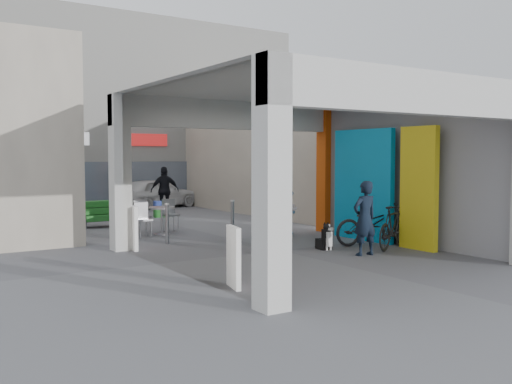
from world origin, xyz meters
TOP-DOWN VIEW (x-y plane):
  - ground at (0.00, 0.00)m, footprint 90.00×90.00m
  - arcade_canopy at (0.54, -0.82)m, footprint 6.40×6.45m
  - far_building at (-0.00, 13.99)m, footprint 18.00×4.08m
  - plaza_bldg_left at (-4.50, 7.50)m, footprint 2.00×9.00m
  - plaza_bldg_right at (4.50, 7.50)m, footprint 2.00×9.00m
  - bollard_left at (-1.72, 2.34)m, footprint 0.09×0.09m
  - bollard_center at (0.09, 2.28)m, footprint 0.09×0.09m
  - bollard_right at (1.61, 2.24)m, footprint 0.09×0.09m
  - advert_board_near at (-2.75, -2.56)m, footprint 0.21×0.55m
  - advert_board_far at (-2.75, 1.88)m, footprint 0.16×0.56m
  - cafe_set at (-1.29, 4.20)m, footprint 1.50×1.21m
  - produce_stand at (-2.09, 6.41)m, footprint 1.18×0.64m
  - crate_stack at (0.57, 8.02)m, footprint 0.53×0.46m
  - border_collie at (0.92, -0.46)m, footprint 0.24×0.46m
  - man_with_dog at (1.14, -1.50)m, footprint 0.60×0.41m
  - man_back_turned at (-0.24, -0.32)m, footprint 0.92×0.73m
  - man_elderly at (1.51, 2.06)m, footprint 1.02×0.84m
  - man_crates at (1.11, 8.86)m, footprint 1.10×0.69m
  - bicycle_front at (2.30, -0.51)m, footprint 2.01×1.02m
  - bicycle_rear at (2.30, -1.21)m, footprint 1.71×1.09m
  - white_van at (1.91, 11.50)m, footprint 3.87×2.32m

SIDE VIEW (x-z plane):
  - ground at x=0.00m, z-range 0.00..0.00m
  - border_collie at x=0.92m, z-range -0.07..0.57m
  - crate_stack at x=0.57m, z-range 0.00..0.56m
  - produce_stand at x=-2.09m, z-range -0.08..0.70m
  - cafe_set at x=-1.29m, z-range -0.13..0.77m
  - bollard_right at x=1.61m, z-range 0.00..0.85m
  - bollard_left at x=-1.72m, z-range 0.00..0.96m
  - bollard_center at x=0.09m, z-range 0.00..0.97m
  - bicycle_rear at x=2.30m, z-range 0.00..1.00m
  - bicycle_front at x=2.30m, z-range 0.00..1.01m
  - advert_board_near at x=-2.75m, z-range 0.01..1.01m
  - advert_board_far at x=-2.75m, z-range 0.01..1.01m
  - white_van at x=1.91m, z-range 0.00..1.23m
  - man_with_dog at x=1.14m, z-range 0.00..1.60m
  - man_crates at x=1.11m, z-range 0.00..1.75m
  - man_elderly at x=1.51m, z-range 0.00..1.80m
  - man_back_turned at x=-0.24m, z-range 0.00..1.82m
  - arcade_canopy at x=0.54m, z-range -0.90..5.50m
  - plaza_bldg_left at x=-4.50m, z-range 0.00..5.00m
  - plaza_bldg_right at x=4.50m, z-range 0.00..5.00m
  - far_building at x=0.00m, z-range -0.01..7.99m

